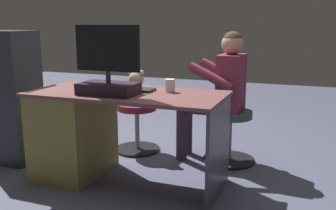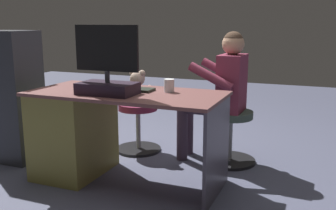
{
  "view_description": "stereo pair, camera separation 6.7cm",
  "coord_description": "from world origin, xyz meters",
  "px_view_note": "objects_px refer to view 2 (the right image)",
  "views": [
    {
      "loc": [
        -1.3,
        2.92,
        1.23
      ],
      "look_at": [
        -0.19,
        0.0,
        0.56
      ],
      "focal_mm": 41.45,
      "sensor_mm": 36.0,
      "label": 1
    },
    {
      "loc": [
        -1.37,
        2.9,
        1.23
      ],
      "look_at": [
        -0.19,
        0.0,
        0.56
      ],
      "focal_mm": 41.45,
      "sensor_mm": 36.0,
      "label": 2
    }
  ],
  "objects_px": {
    "keyboard": "(127,89)",
    "office_chair_teddy": "(138,123)",
    "cup": "(169,86)",
    "person": "(221,86)",
    "monitor": "(107,75)",
    "teddy_bear": "(138,88)",
    "desk": "(84,129)",
    "computer_mouse": "(92,86)",
    "tv_remote": "(91,89)",
    "visitor_chair": "(230,132)"
  },
  "relations": [
    {
      "from": "desk",
      "to": "person",
      "type": "xyz_separation_m",
      "value": [
        -0.93,
        -0.72,
        0.3
      ]
    },
    {
      "from": "cup",
      "to": "person",
      "type": "bearing_deg",
      "value": -112.12
    },
    {
      "from": "office_chair_teddy",
      "to": "teddy_bear",
      "type": "distance_m",
      "value": 0.33
    },
    {
      "from": "person",
      "to": "computer_mouse",
      "type": "bearing_deg",
      "value": 36.98
    },
    {
      "from": "keyboard",
      "to": "tv_remote",
      "type": "distance_m",
      "value": 0.27
    },
    {
      "from": "teddy_bear",
      "to": "keyboard",
      "type": "bearing_deg",
      "value": 109.36
    },
    {
      "from": "computer_mouse",
      "to": "person",
      "type": "relative_size",
      "value": 0.08
    },
    {
      "from": "office_chair_teddy",
      "to": "person",
      "type": "distance_m",
      "value": 0.89
    },
    {
      "from": "person",
      "to": "monitor",
      "type": "bearing_deg",
      "value": 53.7
    },
    {
      "from": "tv_remote",
      "to": "teddy_bear",
      "type": "bearing_deg",
      "value": -91.44
    },
    {
      "from": "monitor",
      "to": "keyboard",
      "type": "bearing_deg",
      "value": -103.5
    },
    {
      "from": "monitor",
      "to": "office_chair_teddy",
      "type": "xyz_separation_m",
      "value": [
        0.17,
        -0.83,
        -0.57
      ]
    },
    {
      "from": "keyboard",
      "to": "desk",
      "type": "bearing_deg",
      "value": 12.31
    },
    {
      "from": "tv_remote",
      "to": "computer_mouse",
      "type": "bearing_deg",
      "value": -57.91
    },
    {
      "from": "desk",
      "to": "monitor",
      "type": "distance_m",
      "value": 0.58
    },
    {
      "from": "computer_mouse",
      "to": "cup",
      "type": "relative_size",
      "value": 0.98
    },
    {
      "from": "desk",
      "to": "office_chair_teddy",
      "type": "height_order",
      "value": "desk"
    },
    {
      "from": "tv_remote",
      "to": "person",
      "type": "distance_m",
      "value": 1.12
    },
    {
      "from": "computer_mouse",
      "to": "person",
      "type": "distance_m",
      "value": 1.1
    },
    {
      "from": "keyboard",
      "to": "teddy_bear",
      "type": "relative_size",
      "value": 1.3
    },
    {
      "from": "desk",
      "to": "person",
      "type": "relative_size",
      "value": 1.28
    },
    {
      "from": "cup",
      "to": "desk",
      "type": "bearing_deg",
      "value": 10.09
    },
    {
      "from": "person",
      "to": "desk",
      "type": "bearing_deg",
      "value": 37.73
    },
    {
      "from": "office_chair_teddy",
      "to": "person",
      "type": "relative_size",
      "value": 0.4
    },
    {
      "from": "keyboard",
      "to": "office_chair_teddy",
      "type": "relative_size",
      "value": 0.9
    },
    {
      "from": "computer_mouse",
      "to": "cup",
      "type": "bearing_deg",
      "value": -174.17
    },
    {
      "from": "monitor",
      "to": "keyboard",
      "type": "height_order",
      "value": "monitor"
    },
    {
      "from": "computer_mouse",
      "to": "office_chair_teddy",
      "type": "distance_m",
      "value": 0.79
    },
    {
      "from": "keyboard",
      "to": "teddy_bear",
      "type": "height_order",
      "value": "teddy_bear"
    },
    {
      "from": "keyboard",
      "to": "office_chair_teddy",
      "type": "height_order",
      "value": "keyboard"
    },
    {
      "from": "keyboard",
      "to": "cup",
      "type": "relative_size",
      "value": 4.3
    },
    {
      "from": "teddy_bear",
      "to": "person",
      "type": "relative_size",
      "value": 0.28
    },
    {
      "from": "monitor",
      "to": "teddy_bear",
      "type": "relative_size",
      "value": 1.54
    },
    {
      "from": "tv_remote",
      "to": "visitor_chair",
      "type": "xyz_separation_m",
      "value": [
        -0.92,
        -0.75,
        -0.45
      ]
    },
    {
      "from": "desk",
      "to": "monitor",
      "type": "relative_size",
      "value": 2.94
    },
    {
      "from": "monitor",
      "to": "tv_remote",
      "type": "height_order",
      "value": "monitor"
    },
    {
      "from": "desk",
      "to": "monitor",
      "type": "bearing_deg",
      "value": 157.29
    },
    {
      "from": "teddy_bear",
      "to": "person",
      "type": "height_order",
      "value": "person"
    },
    {
      "from": "monitor",
      "to": "tv_remote",
      "type": "bearing_deg",
      "value": -25.62
    },
    {
      "from": "monitor",
      "to": "teddy_bear",
      "type": "bearing_deg",
      "value": -78.37
    },
    {
      "from": "monitor",
      "to": "office_chair_teddy",
      "type": "bearing_deg",
      "value": -78.22
    },
    {
      "from": "keyboard",
      "to": "teddy_bear",
      "type": "bearing_deg",
      "value": -70.64
    },
    {
      "from": "cup",
      "to": "person",
      "type": "distance_m",
      "value": 0.65
    },
    {
      "from": "keyboard",
      "to": "office_chair_teddy",
      "type": "bearing_deg",
      "value": -70.32
    },
    {
      "from": "monitor",
      "to": "tv_remote",
      "type": "distance_m",
      "value": 0.26
    },
    {
      "from": "keyboard",
      "to": "visitor_chair",
      "type": "relative_size",
      "value": 0.9
    },
    {
      "from": "desk",
      "to": "computer_mouse",
      "type": "xyz_separation_m",
      "value": [
        -0.05,
        -0.06,
        0.35
      ]
    },
    {
      "from": "office_chair_teddy",
      "to": "visitor_chair",
      "type": "distance_m",
      "value": 0.89
    },
    {
      "from": "keyboard",
      "to": "person",
      "type": "bearing_deg",
      "value": -131.78
    },
    {
      "from": "office_chair_teddy",
      "to": "cup",
      "type": "bearing_deg",
      "value": 133.79
    }
  ]
}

